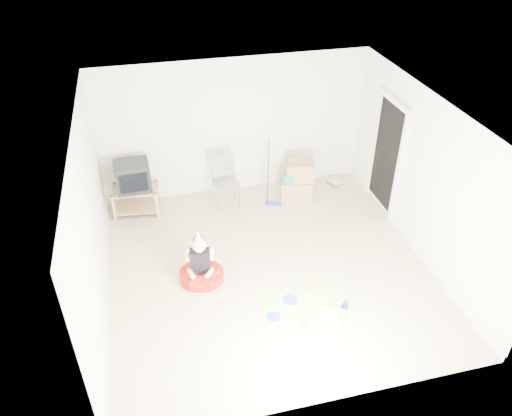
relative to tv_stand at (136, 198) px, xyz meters
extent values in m
plane|color=tan|center=(1.94, -2.07, -0.30)|extent=(5.00, 5.00, 0.00)
cube|color=black|center=(4.42, -0.87, 0.73)|extent=(0.02, 0.90, 2.05)
cube|color=#9F7448|center=(0.00, 0.00, 0.20)|extent=(0.87, 0.60, 0.03)
cube|color=#9F7448|center=(0.00, 0.00, -0.18)|extent=(0.87, 0.60, 0.03)
cube|color=#9F7448|center=(-0.40, -0.18, -0.04)|extent=(0.06, 0.06, 0.51)
cube|color=#9F7448|center=(0.35, -0.26, -0.04)|extent=(0.06, 0.06, 0.51)
cube|color=#9F7448|center=(-0.35, 0.26, -0.04)|extent=(0.06, 0.06, 0.51)
cube|color=#9F7448|center=(0.40, 0.18, -0.04)|extent=(0.06, 0.06, 0.51)
cube|color=black|center=(0.00, 0.00, 0.47)|extent=(0.62, 0.52, 0.52)
cube|color=gray|center=(1.63, -0.14, 0.18)|extent=(0.47, 0.45, 0.03)
cylinder|color=gray|center=(1.43, -0.15, 0.20)|extent=(0.02, 0.02, 0.99)
cylinder|color=gray|center=(1.84, -0.13, 0.20)|extent=(0.02, 0.02, 0.99)
cube|color=#A87E51|center=(2.99, -0.19, -0.11)|extent=(0.67, 0.58, 0.38)
cube|color=#A87E51|center=(3.05, -0.17, 0.26)|extent=(0.58, 0.50, 0.36)
ellipsoid|color=#0C7E86|center=(2.80, -0.28, 0.18)|extent=(0.25, 0.18, 0.20)
cube|color=#2341B0|center=(2.49, -0.37, -0.28)|extent=(0.32, 0.20, 0.03)
cylinder|color=black|center=(2.49, -0.37, 0.33)|extent=(0.15, 0.40, 1.20)
cube|color=#2A803E|center=(3.88, 0.05, -0.28)|extent=(0.26, 0.29, 0.03)
cube|color=#A72332|center=(3.88, 0.05, -0.26)|extent=(0.26, 0.29, 0.03)
cube|color=#C7B38C|center=(3.88, 0.05, -0.23)|extent=(0.26, 0.28, 0.03)
cylinder|color=#A01A0E|center=(0.87, -2.12, -0.21)|extent=(0.78, 0.78, 0.18)
cube|color=black|center=(0.87, -2.12, 0.09)|extent=(0.33, 0.22, 0.41)
sphere|color=beige|center=(0.87, -2.12, 0.40)|extent=(0.25, 0.25, 0.21)
cone|color=silver|center=(0.87, -2.12, 0.59)|extent=(0.11, 0.11, 0.16)
cube|color=#FF3584|center=(2.23, -3.02, -0.30)|extent=(1.36, 1.05, 0.01)
cube|color=silver|center=(2.49, -3.34, -0.25)|extent=(0.32, 0.28, 0.07)
cube|color=#46C462|center=(2.49, -3.34, -0.29)|extent=(0.32, 0.28, 0.01)
cylinder|color=beige|center=(2.38, -3.37, -0.19)|extent=(0.01, 0.01, 0.06)
cylinder|color=beige|center=(2.45, -3.38, -0.19)|extent=(0.01, 0.01, 0.06)
cylinder|color=beige|center=(2.51, -3.39, -0.19)|extent=(0.01, 0.01, 0.06)
cylinder|color=beige|center=(2.57, -3.41, -0.19)|extent=(0.01, 0.01, 0.06)
cylinder|color=beige|center=(2.40, -3.28, -0.19)|extent=(0.01, 0.01, 0.06)
cylinder|color=beige|center=(2.47, -3.29, -0.19)|extent=(0.01, 0.01, 0.06)
cylinder|color=beige|center=(2.53, -3.31, -0.19)|extent=(0.01, 0.01, 0.06)
cylinder|color=beige|center=(2.59, -3.32, -0.19)|extent=(0.01, 0.01, 0.06)
cylinder|color=blue|center=(2.06, -2.86, -0.29)|extent=(0.29, 0.29, 0.01)
cylinder|color=blue|center=(1.74, -3.12, -0.29)|extent=(0.24, 0.24, 0.01)
cylinder|color=orange|center=(2.39, -2.73, -0.25)|extent=(0.09, 0.09, 0.08)
cylinder|color=orange|center=(2.11, -3.41, -0.25)|extent=(0.09, 0.09, 0.08)
cone|color=#172AA7|center=(2.80, -3.17, -0.21)|extent=(0.13, 0.13, 0.16)
camera|label=1|loc=(0.33, -7.87, 4.98)|focal=35.00mm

